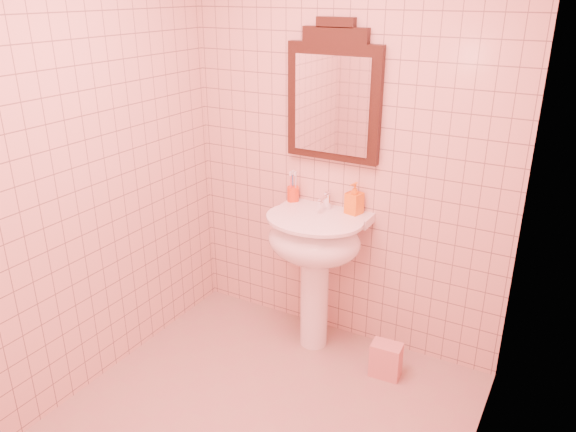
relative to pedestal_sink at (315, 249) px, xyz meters
The scene contains 7 objects.
back_wall 0.64m from the pedestal_sink, 73.07° to the left, with size 2.00×0.02×2.50m, color #E0AB9C.
pedestal_sink is the anchor object (origin of this frame).
faucet 0.29m from the pedestal_sink, 90.00° to the left, with size 0.04×0.16×0.11m.
mirror 0.88m from the pedestal_sink, 90.00° to the left, with size 0.56×0.06×0.78m.
toothbrush_cup 0.39m from the pedestal_sink, 144.58° to the left, with size 0.07×0.07×0.17m.
soap_dispenser 0.38m from the pedestal_sink, 43.89° to the left, with size 0.08×0.09×0.19m, color orange.
towel 0.76m from the pedestal_sink, ahead, with size 0.17×0.11×0.21m, color tan.
Camera 1 is at (1.25, -1.81, 2.09)m, focal length 35.00 mm.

